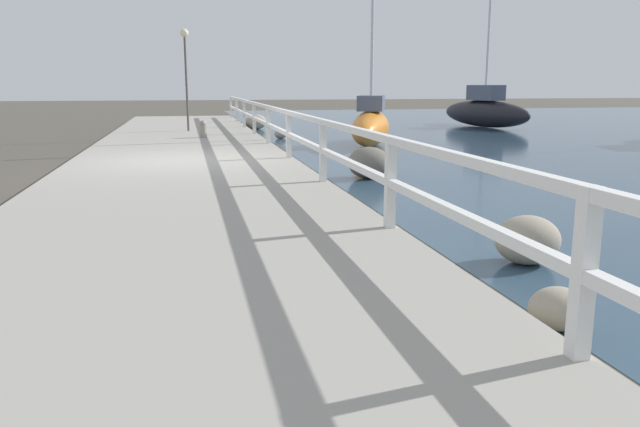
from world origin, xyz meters
name	(u,v)px	position (x,y,z in m)	size (l,w,h in m)	color
ground_plane	(184,173)	(0.00, 0.00, 0.00)	(120.00, 120.00, 0.00)	#4C473D
dock_walkway	(184,167)	(0.00, 0.00, 0.13)	(4.41, 36.00, 0.26)	#9E998E
railing	(289,125)	(2.10, 0.00, 0.91)	(0.10, 32.50, 0.95)	white
boulder_mid_strip	(558,309)	(2.61, -8.77, 0.16)	(0.42, 0.38, 0.31)	gray
boulder_water_edge	(527,240)	(3.28, -7.20, 0.24)	(0.64, 0.58, 0.48)	gray
boulder_upstream	(256,122)	(2.78, 12.04, 0.29)	(0.78, 0.70, 0.59)	gray
boulder_far_strip	(252,123)	(2.66, 12.50, 0.23)	(0.62, 0.55, 0.46)	slate
boulder_downstream	(281,134)	(3.07, 7.58, 0.15)	(0.40, 0.36, 0.30)	gray
boulder_near_dock	(369,163)	(3.38, -1.41, 0.30)	(0.79, 0.71, 0.59)	#666056
mooring_bollard	(203,129)	(0.54, 5.38, 0.50)	(0.20, 0.20, 0.48)	gray
dock_lamp	(185,56)	(0.15, 8.10, 2.59)	(0.26, 0.26, 3.17)	#514C47
sailboat_black	(485,111)	(12.10, 11.35, 0.66)	(1.84, 5.68, 6.17)	black
sailboat_orange	(371,125)	(5.26, 4.76, 0.57)	(2.56, 4.54, 5.46)	orange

